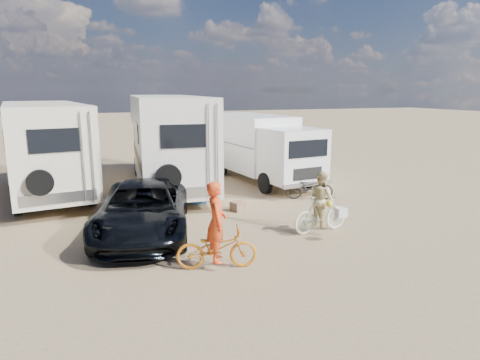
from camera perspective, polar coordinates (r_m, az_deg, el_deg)
name	(u,v)px	position (r m, az deg, el deg)	size (l,w,h in m)	color
ground	(228,240)	(11.68, -1.65, -8.02)	(140.00, 140.00, 0.00)	tan
rv_main	(167,142)	(17.94, -9.75, 5.06)	(2.58, 9.14, 3.77)	white
rv_left	(46,150)	(17.72, -24.63, 3.66)	(2.61, 7.69, 3.52)	beige
box_truck	(262,149)	(18.76, 2.97, 4.17)	(2.31, 6.80, 2.89)	white
dark_suv	(143,209)	(12.18, -12.91, -3.86)	(2.43, 5.26, 1.46)	black
bike_man	(217,248)	(9.77, -3.16, -9.12)	(0.64, 1.83, 0.96)	#CC6F12
bike_woman	(321,214)	(12.34, 10.85, -4.49)	(0.51, 1.80, 1.08)	silver
rider_man	(216,229)	(9.62, -3.19, -6.66)	(0.67, 0.44, 1.85)	#E24318
rider_woman	(321,205)	(12.27, 10.90, -3.33)	(0.78, 0.60, 1.60)	#D2C183
bike_parked	(310,187)	(15.96, 9.38, -1.00)	(0.60, 1.73, 0.91)	black
cooler	(198,198)	(15.29, -5.67, -2.37)	(0.55, 0.40, 0.44)	#2B598C
crate	(238,206)	(14.32, -0.32, -3.56)	(0.40, 0.40, 0.32)	#805F46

